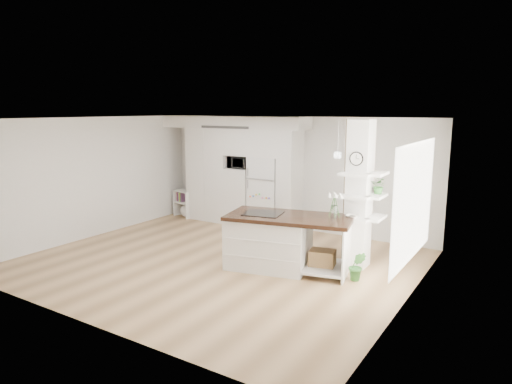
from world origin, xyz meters
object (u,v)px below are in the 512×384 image
Objects in this scene: refrigerator at (267,192)px; bookshelf at (185,205)px; kitchen_island at (275,240)px; floor_plant_a at (357,266)px.

bookshelf is at bearing -175.56° from refrigerator.
bookshelf is at bearing 139.04° from kitchen_island.
refrigerator is 2.44× the size of bookshelf.
floor_plant_a is at bearing -35.50° from refrigerator.
kitchen_island is 4.61m from bookshelf.
refrigerator is 3.38× the size of floor_plant_a.
bookshelf is 1.39× the size of floor_plant_a.
bookshelf is 5.90m from floor_plant_a.
floor_plant_a is (1.50, 0.17, -0.26)m from kitchen_island.
kitchen_island is 4.64× the size of floor_plant_a.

